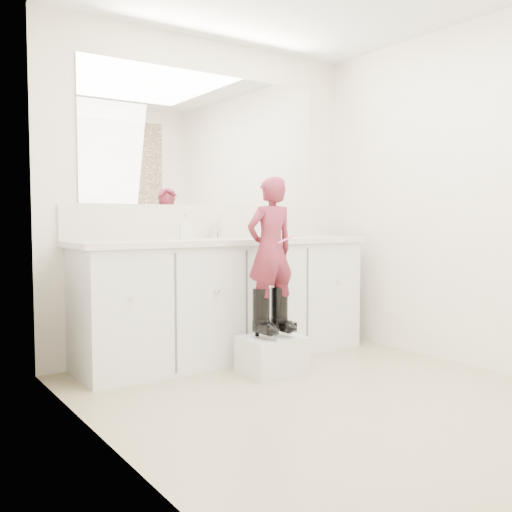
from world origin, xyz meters
TOP-DOWN VIEW (x-y plane):
  - floor at (0.00, 0.00)m, footprint 3.00×3.00m
  - wall_back at (0.00, 1.50)m, footprint 2.60×0.00m
  - wall_left at (-1.30, 0.00)m, footprint 0.00×3.00m
  - wall_right at (1.30, 0.00)m, footprint 0.00×3.00m
  - vanity_cabinet at (0.00, 1.23)m, footprint 2.20×0.55m
  - countertop at (0.00, 1.21)m, footprint 2.28×0.58m
  - backsplash at (0.00, 1.49)m, footprint 2.28×0.03m
  - mirror at (0.00, 1.49)m, footprint 2.00×0.02m
  - faucet at (0.00, 1.38)m, footprint 0.08×0.08m
  - cup at (0.39, 1.24)m, footprint 0.10×0.10m
  - soap_bottle at (-0.36, 1.17)m, footprint 0.10×0.10m
  - step_stool at (0.02, 0.68)m, footprint 0.40×0.34m
  - boot_left at (-0.05, 0.70)m, footprint 0.13×0.22m
  - boot_right at (0.10, 0.70)m, footprint 0.13×0.22m
  - toddler at (0.02, 0.70)m, footprint 0.36×0.24m
  - toothbrush at (0.09, 0.62)m, footprint 0.14×0.02m

SIDE VIEW (x-z plane):
  - floor at x=0.00m, z-range 0.00..0.00m
  - step_stool at x=0.02m, z-range 0.00..0.25m
  - boot_left at x=-0.05m, z-range 0.25..0.58m
  - boot_right at x=0.10m, z-range 0.25..0.58m
  - vanity_cabinet at x=0.00m, z-range 0.00..0.85m
  - toddler at x=0.02m, z-range 0.35..1.31m
  - countertop at x=0.00m, z-range 0.85..0.89m
  - toothbrush at x=0.09m, z-range 0.87..0.93m
  - cup at x=0.39m, z-range 0.89..0.98m
  - faucet at x=0.00m, z-range 0.89..0.99m
  - soap_bottle at x=-0.36m, z-range 0.89..1.07m
  - backsplash at x=0.00m, z-range 0.89..1.14m
  - wall_back at x=0.00m, z-range -0.10..2.50m
  - wall_left at x=-1.30m, z-range -0.30..2.70m
  - wall_right at x=1.30m, z-range -0.30..2.70m
  - mirror at x=0.00m, z-range 1.14..2.14m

